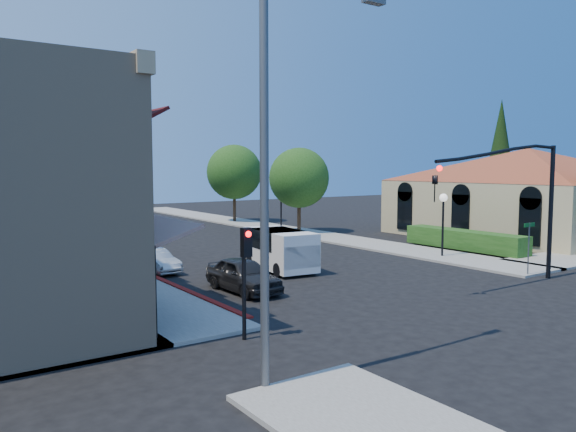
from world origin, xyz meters
TOP-DOWN VIEW (x-y plane):
  - ground at (0.00, 0.00)m, footprint 120.00×120.00m
  - sidewalk_left at (-8.75, 27.00)m, footprint 3.50×50.00m
  - sidewalk_right at (8.75, 27.00)m, footprint 3.50×50.00m
  - curb_red_strip at (-6.90, 8.00)m, footprint 0.25×10.00m
  - mission_building at (21.99, 11.50)m, footprint 30.12×30.12m
  - hedge at (11.70, 9.00)m, footprint 1.40×8.00m
  - conifer_far at (28.00, 18.00)m, footprint 3.20×3.20m
  - street_tree_a at (8.80, 22.00)m, footprint 4.56×4.56m
  - street_tree_b at (8.80, 32.00)m, footprint 4.94×4.94m
  - signal_mast_arm at (5.86, 1.50)m, footprint 8.01×0.39m
  - secondary_signal at (-8.00, 1.41)m, footprint 0.28×0.42m
  - cobra_streetlight at (-9.15, -2.00)m, footprint 3.60×0.25m
  - street_name_sign at (7.50, 2.20)m, footprint 0.80×0.06m
  - lamppost_left_near at (-8.50, 8.00)m, footprint 0.44×0.44m
  - lamppost_left_far at (-8.50, 22.00)m, footprint 0.44×0.44m
  - lamppost_right_near at (8.50, 8.00)m, footprint 0.44×0.44m
  - lamppost_right_far at (8.50, 24.00)m, footprint 0.44×0.44m
  - white_van at (-1.01, 9.98)m, footprint 2.43×4.65m
  - parked_car_a at (-4.82, 7.02)m, footprint 1.72×4.08m
  - parked_car_b at (-6.20, 13.00)m, footprint 1.48×3.45m
  - parked_car_c at (-6.20, 23.06)m, footprint 2.05×4.49m
  - parked_car_d at (-6.20, 31.73)m, footprint 2.21×4.77m

SIDE VIEW (x-z plane):
  - ground at x=0.00m, z-range 0.00..0.00m
  - curb_red_strip at x=-6.90m, z-range -0.03..0.03m
  - hedge at x=11.70m, z-range -0.55..0.55m
  - sidewalk_left at x=-8.75m, z-range 0.00..0.12m
  - sidewalk_right at x=8.75m, z-range 0.00..0.12m
  - parked_car_b at x=-6.20m, z-range 0.00..1.11m
  - parked_car_c at x=-6.20m, z-range 0.00..1.27m
  - parked_car_d at x=-6.20m, z-range 0.00..1.32m
  - parked_car_a at x=-4.82m, z-range 0.00..1.38m
  - white_van at x=-1.01m, z-range 0.16..2.13m
  - street_name_sign at x=7.50m, z-range 0.45..2.95m
  - secondary_signal at x=-8.00m, z-range 0.66..3.98m
  - lamppost_left_near at x=-8.50m, z-range 0.95..4.52m
  - lamppost_left_far at x=-8.50m, z-range 0.95..4.52m
  - lamppost_right_near at x=8.50m, z-range 0.95..4.52m
  - lamppost_right_far at x=8.50m, z-range 0.95..4.52m
  - mission_building at x=21.99m, z-range 0.55..6.95m
  - signal_mast_arm at x=5.86m, z-range 1.09..7.09m
  - street_tree_a at x=8.80m, z-range 0.95..7.43m
  - street_tree_b at x=8.80m, z-range 1.03..8.05m
  - cobra_streetlight at x=-9.15m, z-range 0.61..9.92m
  - conifer_far at x=28.00m, z-range 0.86..11.86m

